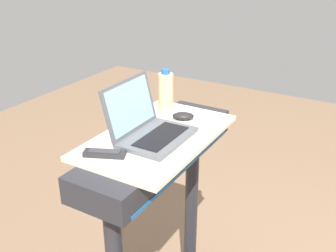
% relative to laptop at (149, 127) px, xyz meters
% --- Properties ---
extents(desk_board, '(0.72, 0.43, 0.02)m').
position_rel_laptop_xyz_m(desk_board, '(0.04, -0.02, -0.06)').
color(desk_board, beige).
rests_on(desk_board, treadmill_base).
extents(laptop, '(0.32, 0.27, 0.23)m').
position_rel_laptop_xyz_m(laptop, '(0.00, 0.00, 0.00)').
color(laptop, '#515459').
rests_on(laptop, desk_board).
extents(computer_mouse, '(0.10, 0.12, 0.03)m').
position_rel_laptop_xyz_m(computer_mouse, '(0.24, -0.03, -0.03)').
color(computer_mouse, black).
rests_on(computer_mouse, desk_board).
extents(water_bottle, '(0.07, 0.07, 0.21)m').
position_rel_laptop_xyz_m(water_bottle, '(0.27, 0.08, 0.05)').
color(water_bottle, beige).
rests_on(water_bottle, desk_board).
extents(tv_remote, '(0.11, 0.16, 0.02)m').
position_rel_laptop_xyz_m(tv_remote, '(-0.22, 0.06, -0.04)').
color(tv_remote, '#232326').
rests_on(tv_remote, desk_board).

